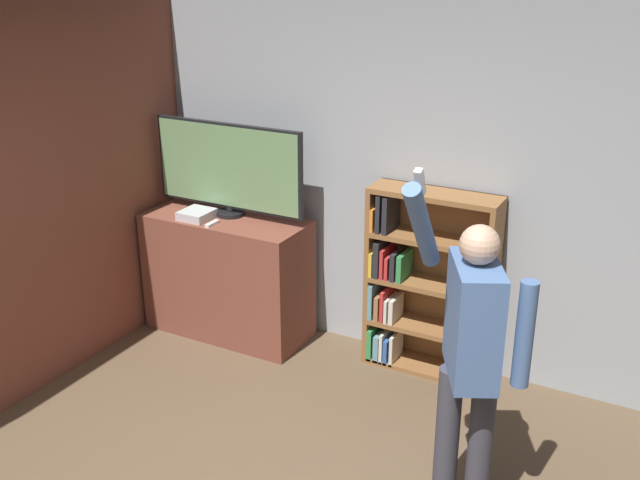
{
  "coord_description": "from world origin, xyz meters",
  "views": [
    {
      "loc": [
        1.66,
        -2.06,
        2.82
      ],
      "look_at": [
        -0.36,
        1.69,
        1.17
      ],
      "focal_mm": 42.0,
      "sensor_mm": 36.0,
      "label": 1
    }
  ],
  "objects_px": {
    "television": "(229,168)",
    "game_console": "(197,214)",
    "person": "(471,344)",
    "bookshelf": "(420,284)"
  },
  "relations": [
    {
      "from": "person",
      "to": "television",
      "type": "bearing_deg",
      "value": -143.33
    },
    {
      "from": "game_console",
      "to": "television",
      "type": "bearing_deg",
      "value": 46.1
    },
    {
      "from": "game_console",
      "to": "person",
      "type": "distance_m",
      "value": 2.59
    },
    {
      "from": "bookshelf",
      "to": "person",
      "type": "distance_m",
      "value": 1.49
    },
    {
      "from": "television",
      "to": "person",
      "type": "distance_m",
      "value": 2.52
    },
    {
      "from": "television",
      "to": "game_console",
      "type": "xyz_separation_m",
      "value": [
        -0.18,
        -0.18,
        -0.34
      ]
    },
    {
      "from": "television",
      "to": "person",
      "type": "relative_size",
      "value": 0.65
    },
    {
      "from": "bookshelf",
      "to": "person",
      "type": "height_order",
      "value": "person"
    },
    {
      "from": "bookshelf",
      "to": "person",
      "type": "relative_size",
      "value": 0.7
    },
    {
      "from": "television",
      "to": "bookshelf",
      "type": "xyz_separation_m",
      "value": [
        1.49,
        0.13,
        -0.67
      ]
    }
  ]
}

